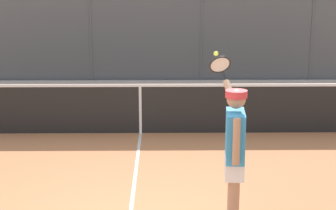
# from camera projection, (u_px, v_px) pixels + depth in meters

# --- Properties ---
(fence_backdrop) EXTENTS (17.87, 1.37, 3.16)m
(fence_backdrop) POSITION_uv_depth(u_px,v_px,m) (147.00, 25.00, 15.45)
(fence_backdrop) COLOR #565B60
(fence_backdrop) RESTS_ON ground
(tennis_net) EXTENTS (10.77, 0.09, 1.07)m
(tennis_net) POSITION_uv_depth(u_px,v_px,m) (140.00, 108.00, 10.58)
(tennis_net) COLOR #2D2D2D
(tennis_net) RESTS_ON ground
(tennis_player) EXTENTS (0.40, 1.44, 2.02)m
(tennis_player) POSITION_uv_depth(u_px,v_px,m) (234.00, 148.00, 6.49)
(tennis_player) COLOR black
(tennis_player) RESTS_ON ground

